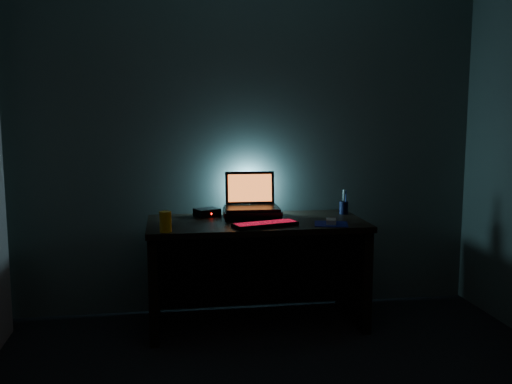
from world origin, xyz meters
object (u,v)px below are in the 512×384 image
(laptop, at_px, (251,200))
(pen_cup, at_px, (344,208))
(mouse, at_px, (331,221))
(router, at_px, (207,212))
(keyboard, at_px, (265,224))
(juice_glass, at_px, (166,222))

(laptop, distance_m, pen_cup, 0.70)
(mouse, relative_size, pen_cup, 1.13)
(pen_cup, distance_m, router, 1.01)
(keyboard, bearing_deg, router, 113.75)
(laptop, height_order, keyboard, laptop)
(pen_cup, bearing_deg, keyboard, -150.87)
(pen_cup, bearing_deg, mouse, -118.95)
(pen_cup, bearing_deg, juice_glass, -161.30)
(mouse, bearing_deg, pen_cup, 75.88)
(laptop, relative_size, keyboard, 0.86)
(router, bearing_deg, juice_glass, -144.65)
(keyboard, bearing_deg, mouse, -16.17)
(keyboard, distance_m, mouse, 0.45)
(pen_cup, distance_m, juice_glass, 1.38)
(pen_cup, xyz_separation_m, router, (-1.01, 0.07, -0.02))
(juice_glass, bearing_deg, pen_cup, 18.70)
(mouse, relative_size, juice_glass, 0.80)
(juice_glass, relative_size, router, 0.64)
(laptop, distance_m, mouse, 0.63)
(pen_cup, relative_size, router, 0.46)
(mouse, xyz_separation_m, pen_cup, (0.20, 0.37, 0.03))
(mouse, bearing_deg, juice_glass, -161.29)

